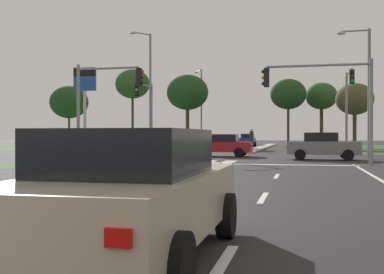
{
  "coord_description": "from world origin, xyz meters",
  "views": [
    {
      "loc": [
        4.38,
        -1.01,
        1.47
      ],
      "look_at": [
        -2.33,
        28.36,
        1.34
      ],
      "focal_mm": 45.21,
      "sensor_mm": 36.0,
      "label": 1
    }
  ],
  "objects_px": {
    "fuel_price_totem": "(85,91)",
    "treeline_near": "(69,102)",
    "traffic_signal_near_left": "(102,95)",
    "pedestrian_at_median": "(252,137)",
    "traffic_signal_far_right": "(348,97)",
    "street_lamp_third": "(149,87)",
    "car_beige_near": "(131,193)",
    "car_grey_second": "(323,146)",
    "street_lamp_fourth": "(201,103)",
    "treeline_fifth": "(321,97)",
    "treeline_third": "(188,93)",
    "car_blue_fourth": "(248,140)",
    "traffic_signal_far_left": "(146,105)",
    "treeline_second": "(133,84)",
    "treeline_sixth": "(355,99)",
    "car_red_third": "(222,145)",
    "treeline_fourth": "(288,94)",
    "traffic_signal_near_right": "(327,91)",
    "street_lamp_second": "(366,86)"
  },
  "relations": [
    {
      "from": "street_lamp_second",
      "to": "street_lamp_fourth",
      "type": "distance_m",
      "value": 34.54
    },
    {
      "from": "car_grey_second",
      "to": "traffic_signal_far_left",
      "type": "relative_size",
      "value": 0.75
    },
    {
      "from": "car_grey_second",
      "to": "treeline_fifth",
      "type": "bearing_deg",
      "value": 177.98
    },
    {
      "from": "car_beige_near",
      "to": "pedestrian_at_median",
      "type": "height_order",
      "value": "pedestrian_at_median"
    },
    {
      "from": "treeline_third",
      "to": "pedestrian_at_median",
      "type": "bearing_deg",
      "value": -60.07
    },
    {
      "from": "traffic_signal_far_right",
      "to": "traffic_signal_far_left",
      "type": "bearing_deg",
      "value": 179.59
    },
    {
      "from": "pedestrian_at_median",
      "to": "car_grey_second",
      "type": "bearing_deg",
      "value": 76.56
    },
    {
      "from": "treeline_near",
      "to": "treeline_fourth",
      "type": "relative_size",
      "value": 1.02
    },
    {
      "from": "treeline_near",
      "to": "treeline_second",
      "type": "xyz_separation_m",
      "value": [
        9.06,
        0.15,
        2.25
      ]
    },
    {
      "from": "car_beige_near",
      "to": "street_lamp_fourth",
      "type": "bearing_deg",
      "value": 101.0
    },
    {
      "from": "fuel_price_totem",
      "to": "treeline_near",
      "type": "height_order",
      "value": "treeline_near"
    },
    {
      "from": "traffic_signal_near_left",
      "to": "traffic_signal_near_right",
      "type": "xyz_separation_m",
      "value": [
        11.77,
        0.0,
        -0.04
      ]
    },
    {
      "from": "traffic_signal_near_left",
      "to": "treeline_second",
      "type": "height_order",
      "value": "treeline_second"
    },
    {
      "from": "car_red_third",
      "to": "pedestrian_at_median",
      "type": "relative_size",
      "value": 2.22
    },
    {
      "from": "treeline_third",
      "to": "treeline_sixth",
      "type": "bearing_deg",
      "value": -7.17
    },
    {
      "from": "treeline_third",
      "to": "car_blue_fourth",
      "type": "bearing_deg",
      "value": 26.47
    },
    {
      "from": "car_beige_near",
      "to": "car_blue_fourth",
      "type": "bearing_deg",
      "value": 94.91
    },
    {
      "from": "fuel_price_totem",
      "to": "treeline_third",
      "type": "relative_size",
      "value": 0.75
    },
    {
      "from": "street_lamp_fourth",
      "to": "pedestrian_at_median",
      "type": "distance_m",
      "value": 22.41
    },
    {
      "from": "traffic_signal_far_right",
      "to": "treeline_sixth",
      "type": "relative_size",
      "value": 0.85
    },
    {
      "from": "car_grey_second",
      "to": "street_lamp_fourth",
      "type": "relative_size",
      "value": 0.42
    },
    {
      "from": "traffic_signal_far_left",
      "to": "traffic_signal_far_right",
      "type": "xyz_separation_m",
      "value": [
        15.2,
        -0.11,
        0.36
      ]
    },
    {
      "from": "traffic_signal_far_left",
      "to": "treeline_near",
      "type": "bearing_deg",
      "value": 128.29
    },
    {
      "from": "car_beige_near",
      "to": "car_grey_second",
      "type": "height_order",
      "value": "car_grey_second"
    },
    {
      "from": "treeline_fourth",
      "to": "car_beige_near",
      "type": "bearing_deg",
      "value": -90.42
    },
    {
      "from": "street_lamp_second",
      "to": "treeline_fifth",
      "type": "xyz_separation_m",
      "value": [
        -1.56,
        29.26,
        1.62
      ]
    },
    {
      "from": "street_lamp_fourth",
      "to": "treeline_fifth",
      "type": "relative_size",
      "value": 1.28
    },
    {
      "from": "car_red_third",
      "to": "street_lamp_third",
      "type": "relative_size",
      "value": 0.41
    },
    {
      "from": "treeline_fifth",
      "to": "treeline_sixth",
      "type": "distance_m",
      "value": 6.09
    },
    {
      "from": "car_red_third",
      "to": "pedestrian_at_median",
      "type": "distance_m",
      "value": 8.95
    },
    {
      "from": "pedestrian_at_median",
      "to": "treeline_fourth",
      "type": "distance_m",
      "value": 16.73
    },
    {
      "from": "car_blue_fourth",
      "to": "treeline_third",
      "type": "height_order",
      "value": "treeline_third"
    },
    {
      "from": "traffic_signal_near_left",
      "to": "pedestrian_at_median",
      "type": "height_order",
      "value": "traffic_signal_near_left"
    },
    {
      "from": "treeline_third",
      "to": "traffic_signal_near_right",
      "type": "bearing_deg",
      "value": -65.92
    },
    {
      "from": "traffic_signal_near_left",
      "to": "treeline_sixth",
      "type": "distance_m",
      "value": 35.14
    },
    {
      "from": "car_red_third",
      "to": "car_blue_fourth",
      "type": "bearing_deg",
      "value": 2.87
    },
    {
      "from": "traffic_signal_far_right",
      "to": "street_lamp_third",
      "type": "bearing_deg",
      "value": 167.77
    },
    {
      "from": "car_red_third",
      "to": "treeline_sixth",
      "type": "relative_size",
      "value": 0.58
    },
    {
      "from": "traffic_signal_near_left",
      "to": "treeline_fifth",
      "type": "height_order",
      "value": "treeline_fifth"
    },
    {
      "from": "treeline_second",
      "to": "traffic_signal_near_left",
      "type": "bearing_deg",
      "value": -72.62
    },
    {
      "from": "pedestrian_at_median",
      "to": "treeline_third",
      "type": "distance_m",
      "value": 19.99
    },
    {
      "from": "car_grey_second",
      "to": "street_lamp_third",
      "type": "relative_size",
      "value": 0.41
    },
    {
      "from": "fuel_price_totem",
      "to": "treeline_third",
      "type": "distance_m",
      "value": 23.55
    },
    {
      "from": "car_red_third",
      "to": "treeline_third",
      "type": "relative_size",
      "value": 0.47
    },
    {
      "from": "car_red_third",
      "to": "treeline_third",
      "type": "xyz_separation_m",
      "value": [
        -8.49,
        25.54,
        5.92
      ]
    },
    {
      "from": "traffic_signal_near_left",
      "to": "fuel_price_totem",
      "type": "height_order",
      "value": "fuel_price_totem"
    },
    {
      "from": "treeline_near",
      "to": "treeline_fifth",
      "type": "xyz_separation_m",
      "value": [
        33.19,
        0.37,
        0.2
      ]
    },
    {
      "from": "car_grey_second",
      "to": "treeline_fifth",
      "type": "height_order",
      "value": "treeline_fifth"
    },
    {
      "from": "car_grey_second",
      "to": "traffic_signal_far_left",
      "type": "xyz_separation_m",
      "value": [
        -13.16,
        6.78,
        2.98
      ]
    },
    {
      "from": "traffic_signal_near_left",
      "to": "street_lamp_third",
      "type": "distance_m",
      "value": 15.52
    }
  ]
}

